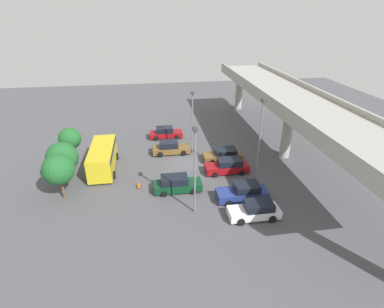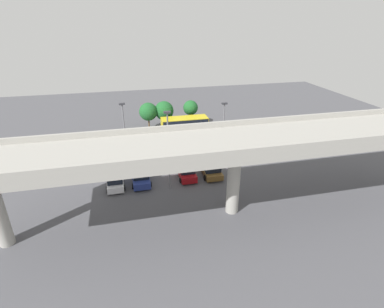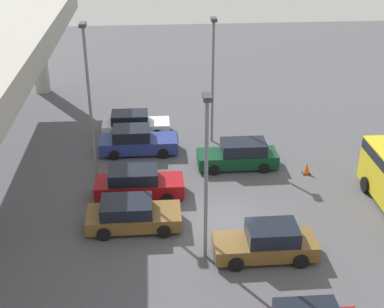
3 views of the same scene
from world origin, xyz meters
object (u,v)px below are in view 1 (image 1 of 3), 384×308
(shuttle_bus, at_px, (103,156))
(lamp_post_mid_lot, at_px, (195,166))
(tree_front_left, at_px, (70,139))
(parked_car_4, at_px, (177,184))
(tree_front_far_right, at_px, (59,169))
(parked_car_1, at_px, (170,148))
(parked_car_3, at_px, (228,166))
(parked_car_0, at_px, (166,133))
(parked_car_2, at_px, (223,155))
(lamp_post_by_overpass, at_px, (260,136))
(lamp_post_near_aisle, at_px, (192,118))
(tree_front_centre, at_px, (62,158))
(traffic_cone, at_px, (139,185))
(parked_car_5, at_px, (243,192))
(parked_car_6, at_px, (255,210))

(shuttle_bus, height_order, lamp_post_mid_lot, lamp_post_mid_lot)
(tree_front_left, bearing_deg, parked_car_4, 56.47)
(parked_car_4, relative_size, tree_front_far_right, 1.01)
(parked_car_1, bearing_deg, parked_car_3, -44.65)
(lamp_post_mid_lot, bearing_deg, parked_car_3, 144.37)
(parked_car_0, height_order, parked_car_3, parked_car_3)
(parked_car_2, height_order, parked_car_4, parked_car_4)
(lamp_post_by_overpass, bearing_deg, lamp_post_near_aisle, -145.00)
(tree_front_centre, bearing_deg, traffic_cone, 76.27)
(tree_front_left, xyz_separation_m, tree_front_centre, (4.60, 0.17, -0.15))
(parked_car_4, distance_m, parked_car_5, 6.61)
(parked_car_5, height_order, shuttle_bus, shuttle_bus)
(tree_front_left, distance_m, traffic_cone, 10.37)
(parked_car_0, distance_m, tree_front_left, 13.24)
(parked_car_2, bearing_deg, parked_car_0, -51.67)
(lamp_post_near_aisle, bearing_deg, parked_car_6, 14.08)
(lamp_post_by_overpass, bearing_deg, parked_car_6, -19.84)
(lamp_post_mid_lot, xyz_separation_m, tree_front_far_right, (-4.06, -12.20, -1.56))
(tree_front_left, bearing_deg, tree_front_centre, 2.11)
(parked_car_5, distance_m, tree_front_left, 20.40)
(parked_car_1, relative_size, tree_front_far_right, 1.00)
(parked_car_2, xyz_separation_m, traffic_cone, (4.74, -10.11, -0.39))
(parked_car_4, xyz_separation_m, tree_front_left, (-7.59, -11.45, 2.47))
(parked_car_3, bearing_deg, parked_car_4, 25.99)
(parked_car_1, relative_size, parked_car_6, 1.03)
(tree_front_left, height_order, traffic_cone, tree_front_left)
(shuttle_bus, relative_size, tree_front_centre, 1.58)
(parked_car_1, relative_size, shuttle_bus, 0.63)
(lamp_post_near_aisle, bearing_deg, shuttle_bus, -75.24)
(parked_car_0, xyz_separation_m, parked_car_6, (19.32, 6.52, 0.00))
(parked_car_2, height_order, lamp_post_by_overpass, lamp_post_by_overpass)
(parked_car_0, relative_size, tree_front_centre, 0.98)
(parked_car_3, height_order, parked_car_4, parked_car_4)
(tree_front_centre, bearing_deg, parked_car_0, 134.80)
(lamp_post_near_aisle, height_order, traffic_cone, lamp_post_near_aisle)
(shuttle_bus, bearing_deg, parked_car_1, -69.08)
(parked_car_3, relative_size, parked_car_5, 0.98)
(shuttle_bus, relative_size, tree_front_far_right, 1.58)
(parked_car_2, bearing_deg, lamp_post_by_overpass, 112.54)
(parked_car_0, distance_m, parked_car_1, 5.28)
(parked_car_0, height_order, parked_car_5, parked_car_5)
(tree_front_far_right, bearing_deg, shuttle_bus, 149.74)
(parked_car_6, bearing_deg, traffic_cone, -32.32)
(parked_car_0, height_order, tree_front_centre, tree_front_centre)
(parked_car_3, relative_size, traffic_cone, 6.84)
(parked_car_2, xyz_separation_m, parked_car_5, (8.36, -0.12, 0.05))
(traffic_cone, bearing_deg, parked_car_0, 164.01)
(traffic_cone, bearing_deg, tree_front_far_right, -83.15)
(lamp_post_near_aisle, xyz_separation_m, traffic_cone, (7.38, -6.73, -4.29))
(lamp_post_near_aisle, xyz_separation_m, tree_front_left, (0.97, -14.34, -1.37))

